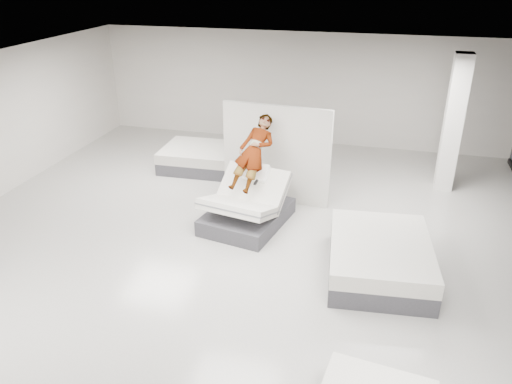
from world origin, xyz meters
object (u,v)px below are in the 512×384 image
Objects in this scene: remote at (256,182)px; flat_bed_left_far at (203,158)px; person at (254,165)px; column at (453,124)px; hero_bed at (247,208)px; flat_bed_right_far at (380,258)px; divider_panel at (276,154)px.

remote is 3.55m from flat_bed_left_far.
person is 0.53× the size of column.
column reaches higher than hero_bed.
person reaches higher than flat_bed_left_far.
hero_bed is 0.90m from person.
flat_bed_left_far is 6.17m from column.
hero_bed reaches higher than flat_bed_left_far.
hero_bed is 3.29m from flat_bed_left_far.
hero_bed is at bearing 171.69° from remote.
person is at bearing 151.48° from flat_bed_right_far.
remote is 0.04× the size of column.
column is at bearing 49.11° from remote.
divider_panel is 3.50m from flat_bed_right_far.
flat_bed_left_far is at bearing 126.24° from hero_bed.
person is 3.22m from flat_bed_left_far.
flat_bed_right_far is (2.72, -1.13, -0.06)m from hero_bed.
person reaches higher than flat_bed_right_far.
column reaches higher than flat_bed_left_far.
remote is at bearing -89.82° from divider_panel.
hero_bed is 0.87× the size of divider_panel.
remote is 0.06× the size of divider_panel.
flat_bed_left_far is (-4.66, 3.79, -0.03)m from flat_bed_right_far.
remote is 0.07× the size of flat_bed_left_far.
hero_bed reaches higher than flat_bed_right_far.
flat_bed_left_far is (-1.94, 2.65, -0.09)m from hero_bed.
person is at bearing 122.15° from remote.
person is at bearing -49.41° from flat_bed_left_far.
hero_bed is 0.67m from remote.
flat_bed_right_far is (2.41, -2.42, -0.80)m from divider_panel.
remote is at bearing -141.89° from column.
divider_panel reaches higher than flat_bed_right_far.
hero_bed is 0.87× the size of flat_bed_right_far.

